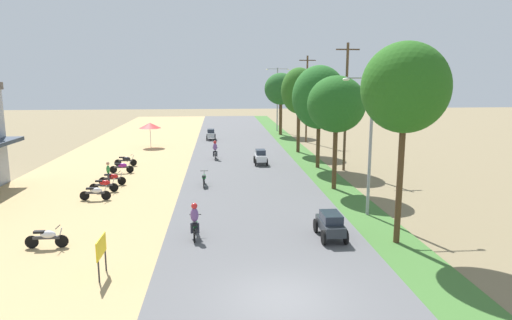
% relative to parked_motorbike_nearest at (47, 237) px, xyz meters
% --- Properties ---
extents(ground_plane, '(180.00, 180.00, 0.00)m').
position_rel_parked_motorbike_nearest_xyz_m(ground_plane, '(9.33, -5.31, -0.55)').
color(ground_plane, '#7A6B4C').
extents(road_strip, '(9.00, 140.00, 0.08)m').
position_rel_parked_motorbike_nearest_xyz_m(road_strip, '(9.33, -5.31, -0.51)').
color(road_strip, '#565659').
rests_on(road_strip, ground).
extents(median_strip, '(2.40, 140.00, 0.06)m').
position_rel_parked_motorbike_nearest_xyz_m(median_strip, '(15.03, -5.31, -0.52)').
color(median_strip, '#3D6B2D').
rests_on(median_strip, ground).
extents(parked_motorbike_nearest, '(1.80, 0.54, 0.94)m').
position_rel_parked_motorbike_nearest_xyz_m(parked_motorbike_nearest, '(0.00, 0.00, 0.00)').
color(parked_motorbike_nearest, black).
rests_on(parked_motorbike_nearest, dirt_shoulder).
extents(parked_motorbike_second, '(1.80, 0.54, 0.94)m').
position_rel_parked_motorbike_nearest_xyz_m(parked_motorbike_second, '(0.05, 7.59, 0.00)').
color(parked_motorbike_second, black).
rests_on(parked_motorbike_second, dirt_shoulder).
extents(parked_motorbike_third, '(1.80, 0.54, 0.94)m').
position_rel_parked_motorbike_nearest_xyz_m(parked_motorbike_third, '(0.07, 9.53, 0.00)').
color(parked_motorbike_third, black).
rests_on(parked_motorbike_third, dirt_shoulder).
extents(parked_motorbike_fourth, '(1.80, 0.54, 0.94)m').
position_rel_parked_motorbike_nearest_xyz_m(parked_motorbike_fourth, '(0.18, 11.39, 0.00)').
color(parked_motorbike_fourth, black).
rests_on(parked_motorbike_fourth, dirt_shoulder).
extents(parked_motorbike_fifth, '(1.80, 0.54, 0.94)m').
position_rel_parked_motorbike_nearest_xyz_m(parked_motorbike_fifth, '(-0.01, 15.26, 0.00)').
color(parked_motorbike_fifth, black).
rests_on(parked_motorbike_fifth, dirt_shoulder).
extents(parked_motorbike_sixth, '(1.80, 0.54, 0.94)m').
position_rel_parked_motorbike_nearest_xyz_m(parked_motorbike_sixth, '(-0.26, 18.04, 0.00)').
color(parked_motorbike_sixth, black).
rests_on(parked_motorbike_sixth, dirt_shoulder).
extents(street_signboard, '(0.06, 1.30, 1.50)m').
position_rel_parked_motorbike_nearest_xyz_m(street_signboard, '(3.05, -3.07, 0.55)').
color(street_signboard, '#262628').
rests_on(street_signboard, dirt_shoulder).
extents(vendor_umbrella, '(2.20, 2.20, 2.52)m').
position_rel_parked_motorbike_nearest_xyz_m(vendor_umbrella, '(0.28, 28.12, 1.75)').
color(vendor_umbrella, '#99999E').
rests_on(vendor_umbrella, dirt_shoulder).
extents(pedestrian_on_shoulder, '(0.29, 0.39, 1.62)m').
position_rel_parked_motorbike_nearest_xyz_m(pedestrian_on_shoulder, '(-0.05, 11.26, 0.41)').
color(pedestrian_on_shoulder, '#33333D').
rests_on(pedestrian_on_shoulder, dirt_shoulder).
extents(median_tree_nearest, '(3.65, 3.65, 8.64)m').
position_rel_parked_motorbike_nearest_xyz_m(median_tree_nearest, '(15.09, -0.55, 6.22)').
color(median_tree_nearest, '#4C351E').
rests_on(median_tree_nearest, median_strip).
extents(median_tree_second, '(3.69, 3.69, 7.28)m').
position_rel_parked_motorbike_nearest_xyz_m(median_tree_second, '(14.77, 9.23, 4.97)').
color(median_tree_second, '#4C351E').
rests_on(median_tree_second, median_strip).
extents(median_tree_third, '(4.27, 4.27, 8.08)m').
position_rel_parked_motorbike_nearest_xyz_m(median_tree_third, '(15.22, 16.22, 5.09)').
color(median_tree_third, '#4C351E').
rests_on(median_tree_third, median_strip).
extents(median_tree_fourth, '(3.39, 3.39, 8.05)m').
position_rel_parked_motorbike_nearest_xyz_m(median_tree_fourth, '(14.95, 23.82, 5.35)').
color(median_tree_fourth, '#4C351E').
rests_on(median_tree_fourth, median_strip).
extents(median_tree_fifth, '(4.06, 4.06, 7.65)m').
position_rel_parked_motorbike_nearest_xyz_m(median_tree_fifth, '(15.06, 37.24, 5.17)').
color(median_tree_fifth, '#4C351E').
rests_on(median_tree_fifth, median_strip).
extents(streetlamp_near, '(3.16, 0.20, 7.28)m').
position_rel_parked_motorbike_nearest_xyz_m(streetlamp_near, '(15.13, 3.53, 3.73)').
color(streetlamp_near, gray).
rests_on(streetlamp_near, median_strip).
extents(streetlamp_mid, '(3.16, 0.20, 8.35)m').
position_rel_parked_motorbike_nearest_xyz_m(streetlamp_mid, '(15.13, 41.12, 4.28)').
color(streetlamp_mid, gray).
rests_on(streetlamp_mid, median_strip).
extents(utility_pole_near, '(1.80, 0.20, 9.75)m').
position_rel_parked_motorbike_nearest_xyz_m(utility_pole_near, '(17.07, 15.18, 4.52)').
color(utility_pole_near, brown).
rests_on(utility_pole_near, ground).
extents(utility_pole_far, '(1.80, 0.20, 9.49)m').
position_rel_parked_motorbike_nearest_xyz_m(utility_pole_far, '(17.07, 30.79, 4.39)').
color(utility_pole_far, brown).
rests_on(utility_pole_far, ground).
extents(car_sedan_charcoal, '(1.10, 2.26, 1.19)m').
position_rel_parked_motorbike_nearest_xyz_m(car_sedan_charcoal, '(12.29, 0.15, 0.19)').
color(car_sedan_charcoal, '#282D33').
rests_on(car_sedan_charcoal, road_strip).
extents(car_hatchback_white, '(1.04, 2.00, 1.23)m').
position_rel_parked_motorbike_nearest_xyz_m(car_hatchback_white, '(10.75, 17.78, 0.19)').
color(car_hatchback_white, silver).
rests_on(car_hatchback_white, road_strip).
extents(car_hatchback_silver, '(1.04, 2.00, 1.23)m').
position_rel_parked_motorbike_nearest_xyz_m(car_hatchback_silver, '(6.42, 33.08, 0.19)').
color(car_hatchback_silver, '#B7BCC1').
rests_on(car_hatchback_silver, road_strip).
extents(motorbike_foreground_rider, '(0.54, 1.80, 1.66)m').
position_rel_parked_motorbike_nearest_xyz_m(motorbike_foreground_rider, '(6.21, 0.66, 0.30)').
color(motorbike_foreground_rider, black).
rests_on(motorbike_foreground_rider, road_strip).
extents(motorbike_ahead_second, '(0.54, 1.80, 0.94)m').
position_rel_parked_motorbike_nearest_xyz_m(motorbike_ahead_second, '(6.31, 10.60, 0.02)').
color(motorbike_ahead_second, black).
rests_on(motorbike_ahead_second, road_strip).
extents(motorbike_ahead_third, '(0.54, 1.80, 1.66)m').
position_rel_parked_motorbike_nearest_xyz_m(motorbike_ahead_third, '(6.98, 20.49, 0.30)').
color(motorbike_ahead_third, black).
rests_on(motorbike_ahead_third, road_strip).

